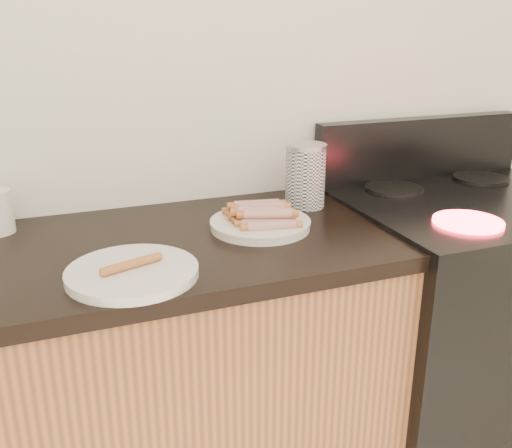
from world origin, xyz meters
name	(u,v)px	position (x,y,z in m)	size (l,w,h in m)	color
wall_back	(187,63)	(0.00, 2.00, 1.30)	(4.00, 0.04, 2.60)	silver
stove	(457,333)	(0.78, 1.68, 0.46)	(0.76, 0.65, 0.91)	black
stove_panel	(420,148)	(0.78, 1.96, 1.01)	(0.76, 0.06, 0.20)	black
burner_near_left	(468,222)	(0.61, 1.51, 0.92)	(0.18, 0.18, 0.01)	#FF1E2D
burner_far_left	(394,188)	(0.61, 1.84, 0.92)	(0.18, 0.18, 0.01)	black
burner_far_right	(481,178)	(0.95, 1.84, 0.92)	(0.18, 0.18, 0.01)	black
main_plate	(260,225)	(0.10, 1.69, 0.91)	(0.26, 0.26, 0.02)	white
side_plate	(132,272)	(-0.26, 1.51, 0.91)	(0.28, 0.28, 0.02)	white
hotdog_pile	(260,214)	(0.10, 1.69, 0.94)	(0.12, 0.19, 0.05)	#96342E
plain_sausages	(132,264)	(-0.26, 1.51, 0.93)	(0.13, 0.06, 0.02)	#C87034
canister	(305,175)	(0.29, 1.83, 0.99)	(0.12, 0.12, 0.18)	silver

